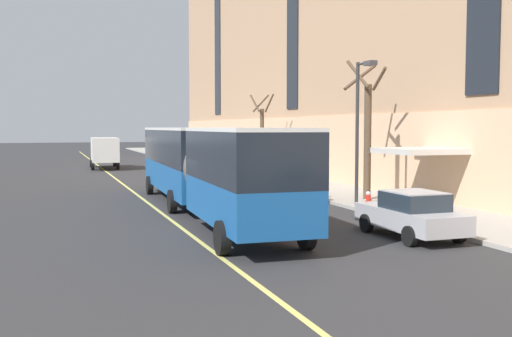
% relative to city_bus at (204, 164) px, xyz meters
% --- Properties ---
extents(ground_plane, '(260.00, 260.00, 0.00)m').
position_rel_city_bus_xyz_m(ground_plane, '(-0.47, -3.71, -2.11)').
color(ground_plane, '#303033').
extents(sidewalk, '(4.71, 160.00, 0.15)m').
position_rel_city_bus_xyz_m(sidewalk, '(8.79, -0.71, -2.04)').
color(sidewalk, '#ADA89E').
rests_on(sidewalk, ground).
extents(city_bus, '(3.49, 19.85, 3.64)m').
position_rel_city_bus_xyz_m(city_bus, '(0.00, 0.00, 0.00)').
color(city_bus, '#19569E').
rests_on(city_bus, ground).
extents(parked_car_silver_0, '(2.10, 4.61, 1.56)m').
position_rel_city_bus_xyz_m(parked_car_silver_0, '(5.24, 27.29, -1.33)').
color(parked_car_silver_0, '#B7B7BC').
rests_on(parked_car_silver_0, ground).
extents(parked_car_black_1, '(1.97, 4.29, 1.56)m').
position_rel_city_bus_xyz_m(parked_car_black_1, '(5.19, 2.99, -1.33)').
color(parked_car_black_1, black).
rests_on(parked_car_black_1, ground).
extents(parked_car_black_3, '(1.97, 4.77, 1.56)m').
position_rel_city_bus_xyz_m(parked_car_black_3, '(5.10, 10.21, -1.33)').
color(parked_car_black_3, black).
rests_on(parked_car_black_3, ground).
extents(parked_car_white_4, '(1.94, 4.61, 1.56)m').
position_rel_city_bus_xyz_m(parked_car_white_4, '(5.20, 18.40, -1.33)').
color(parked_car_white_4, silver).
rests_on(parked_car_white_4, ground).
extents(parked_car_silver_5, '(2.00, 4.30, 1.56)m').
position_rel_city_bus_xyz_m(parked_car_silver_5, '(5.09, -7.67, -1.33)').
color(parked_car_silver_5, '#B7B7BC').
rests_on(parked_car_silver_5, ground).
extents(box_truck, '(2.56, 7.10, 2.75)m').
position_rel_city_bus_xyz_m(box_truck, '(-1.52, 29.62, -0.51)').
color(box_truck, silver).
rests_on(box_truck, ground).
extents(street_tree_mid_block, '(1.85, 1.86, 6.75)m').
position_rel_city_bus_xyz_m(street_tree_mid_block, '(8.44, 1.17, 1.36)').
color(street_tree_mid_block, brown).
rests_on(street_tree_mid_block, sidewalk).
extents(street_tree_far_uptown, '(1.53, 1.51, 5.91)m').
position_rel_city_bus_xyz_m(street_tree_far_uptown, '(8.46, 16.30, 0.95)').
color(street_tree_far_uptown, brown).
rests_on(street_tree_far_uptown, sidewalk).
extents(street_lamp, '(0.36, 1.48, 6.42)m').
position_rel_city_bus_xyz_m(street_lamp, '(7.03, -0.66, 2.01)').
color(street_lamp, '#2D2D30').
rests_on(street_lamp, sidewalk).
extents(fire_hydrant, '(0.42, 0.24, 0.72)m').
position_rel_city_bus_xyz_m(fire_hydrant, '(6.93, -1.64, -1.62)').
color(fire_hydrant, red).
rests_on(fire_hydrant, sidewalk).
extents(lane_centerline, '(0.16, 140.00, 0.01)m').
position_rel_city_bus_xyz_m(lane_centerline, '(-1.70, -0.71, -2.11)').
color(lane_centerline, '#E0D66B').
rests_on(lane_centerline, ground).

